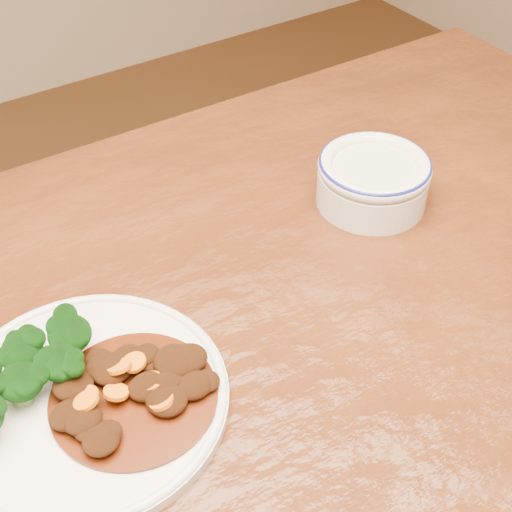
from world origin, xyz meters
TOP-DOWN VIEW (x-y plane):
  - dining_table at (0.00, 0.00)m, footprint 1.51×0.92m
  - dinner_plate at (-0.13, 0.04)m, footprint 0.27×0.27m
  - broccoli_florets at (-0.17, 0.08)m, footprint 0.14×0.09m
  - mince_stew at (-0.09, 0.02)m, footprint 0.16×0.16m
  - dip_bowl at (0.30, 0.13)m, footprint 0.14×0.14m

SIDE VIEW (x-z plane):
  - dining_table at x=0.00m, z-range 0.30..1.05m
  - dinner_plate at x=-0.13m, z-range 0.75..0.77m
  - mince_stew at x=-0.09m, z-range 0.76..0.79m
  - dip_bowl at x=0.30m, z-range 0.75..0.82m
  - broccoli_florets at x=-0.17m, z-range 0.77..0.81m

